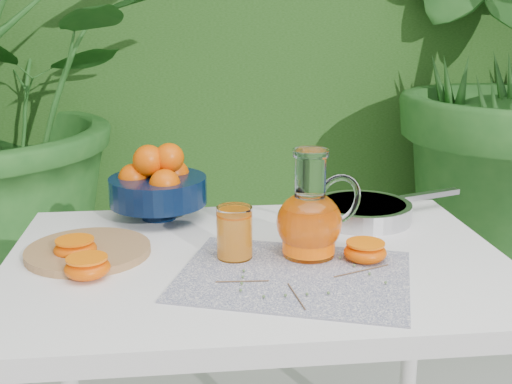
{
  "coord_description": "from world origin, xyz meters",
  "views": [
    {
      "loc": [
        -0.15,
        -1.24,
        1.23
      ],
      "look_at": [
        -0.01,
        -0.03,
        0.88
      ],
      "focal_mm": 45.0,
      "sensor_mm": 36.0,
      "label": 1
    }
  ],
  "objects": [
    {
      "name": "fruit_bowl",
      "position": [
        -0.21,
        0.23,
        0.83
      ],
      "size": [
        0.29,
        0.29,
        0.18
      ],
      "color": "black",
      "rests_on": "white_table"
    },
    {
      "name": "potted_plant_right",
      "position": [
        1.12,
        1.27,
        1.04
      ],
      "size": [
        2.7,
        2.7,
        2.07
      ],
      "primitive_type": "imported",
      "rotation": [
        0.0,
        0.0,
        1.96
      ],
      "color": "#235F20",
      "rests_on": "ground"
    },
    {
      "name": "thyme_sprigs",
      "position": [
        0.06,
        -0.19,
        0.76
      ],
      "size": [
        0.33,
        0.21,
        0.01
      ],
      "color": "brown",
      "rests_on": "white_table"
    },
    {
      "name": "juice_tumbler",
      "position": [
        -0.06,
        -0.06,
        0.8
      ],
      "size": [
        0.07,
        0.07,
        0.1
      ],
      "color": "white",
      "rests_on": "white_table"
    },
    {
      "name": "saute_pan",
      "position": [
        0.26,
        0.16,
        0.77
      ],
      "size": [
        0.42,
        0.29,
        0.04
      ],
      "color": "silver",
      "rests_on": "white_table"
    },
    {
      "name": "cutting_board",
      "position": [
        -0.35,
        -0.0,
        0.76
      ],
      "size": [
        0.33,
        0.33,
        0.02
      ],
      "primitive_type": "cylinder",
      "rotation": [
        0.0,
        0.0,
        0.41
      ],
      "color": "#9D7447",
      "rests_on": "white_table"
    },
    {
      "name": "hedge_backdrop",
      "position": [
        0.06,
        2.06,
        1.19
      ],
      "size": [
        8.0,
        1.65,
        2.5
      ],
      "color": "#1F4915",
      "rests_on": "ground"
    },
    {
      "name": "orange_halves",
      "position": [
        -0.17,
        -0.08,
        0.77
      ],
      "size": [
        0.67,
        0.2,
        0.04
      ],
      "color": "#E55C02",
      "rests_on": "white_table"
    },
    {
      "name": "white_table",
      "position": [
        -0.01,
        -0.05,
        0.67
      ],
      "size": [
        1.0,
        0.7,
        0.75
      ],
      "color": "white",
      "rests_on": "ground"
    },
    {
      "name": "placemat",
      "position": [
        0.05,
        -0.16,
        0.75
      ],
      "size": [
        0.5,
        0.44,
        0.0
      ],
      "primitive_type": "cube",
      "rotation": [
        0.0,
        0.0,
        -0.33
      ],
      "color": "#0B1442",
      "rests_on": "white_table"
    },
    {
      "name": "juice_pitcher",
      "position": [
        0.1,
        -0.06,
        0.83
      ],
      "size": [
        0.2,
        0.17,
        0.22
      ],
      "color": "white",
      "rests_on": "white_table"
    }
  ]
}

